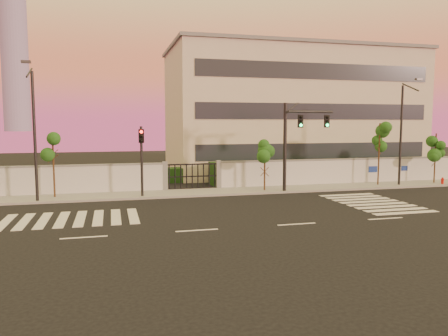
# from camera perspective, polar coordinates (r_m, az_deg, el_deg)

# --- Properties ---
(ground) EXTENTS (120.00, 120.00, 0.00)m
(ground) POSITION_cam_1_polar(r_m,az_deg,el_deg) (21.94, 9.47, -7.26)
(ground) COLOR black
(ground) RESTS_ON ground
(sidewalk) EXTENTS (60.00, 3.00, 0.15)m
(sidewalk) POSITION_cam_1_polar(r_m,az_deg,el_deg) (31.62, 1.70, -3.01)
(sidewalk) COLOR gray
(sidewalk) RESTS_ON ground
(perimeter_wall) EXTENTS (60.00, 0.36, 2.20)m
(perimeter_wall) POSITION_cam_1_polar(r_m,az_deg,el_deg) (32.95, 1.15, -0.91)
(perimeter_wall) COLOR silver
(perimeter_wall) RESTS_ON ground
(hedge_row) EXTENTS (41.00, 4.25, 1.80)m
(hedge_row) POSITION_cam_1_polar(r_m,az_deg,el_deg) (35.88, 1.60, -0.76)
(hedge_row) COLOR black
(hedge_row) RESTS_ON ground
(institutional_building) EXTENTS (24.40, 12.40, 12.25)m
(institutional_building) POSITION_cam_1_polar(r_m,az_deg,el_deg) (45.14, 8.68, 7.32)
(institutional_building) COLOR beige
(institutional_building) RESTS_ON ground
(distant_skyscraper) EXTENTS (16.00, 16.00, 118.00)m
(distant_skyscraper) POSITION_cam_1_polar(r_m,az_deg,el_deg) (310.02, -25.80, 15.88)
(distant_skyscraper) COLOR gray
(distant_skyscraper) RESTS_ON ground
(road_markings) EXTENTS (57.00, 7.62, 0.02)m
(road_markings) POSITION_cam_1_polar(r_m,az_deg,el_deg) (24.83, 2.56, -5.62)
(road_markings) COLOR silver
(road_markings) RESTS_ON ground
(street_tree_c) EXTENTS (1.42, 1.13, 4.26)m
(street_tree_c) POSITION_cam_1_polar(r_m,az_deg,el_deg) (30.39, -21.39, 2.03)
(street_tree_c) COLOR #382314
(street_tree_c) RESTS_ON ground
(street_tree_d) EXTENTS (1.43, 1.14, 3.66)m
(street_tree_d) POSITION_cam_1_polar(r_m,az_deg,el_deg) (31.45, 5.38, 1.73)
(street_tree_d) COLOR #382314
(street_tree_d) RESTS_ON ground
(street_tree_e) EXTENTS (1.37, 1.09, 4.97)m
(street_tree_e) POSITION_cam_1_polar(r_m,az_deg,el_deg) (36.14, 19.65, 3.45)
(street_tree_e) COLOR #382314
(street_tree_e) RESTS_ON ground
(street_tree_f) EXTENTS (1.35, 1.08, 4.15)m
(street_tree_f) POSITION_cam_1_polar(r_m,az_deg,el_deg) (39.20, 25.92, 2.49)
(street_tree_f) COLOR #382314
(street_tree_f) RESTS_ON ground
(traffic_signal_main) EXTENTS (4.01, 0.99, 6.39)m
(traffic_signal_main) POSITION_cam_1_polar(r_m,az_deg,el_deg) (31.49, 9.35, 4.12)
(traffic_signal_main) COLOR black
(traffic_signal_main) RESTS_ON ground
(traffic_signal_secondary) EXTENTS (0.37, 0.35, 4.75)m
(traffic_signal_secondary) POSITION_cam_1_polar(r_m,az_deg,el_deg) (29.18, -10.72, 1.96)
(traffic_signal_secondary) COLOR black
(traffic_signal_secondary) RESTS_ON ground
(streetlight_west) EXTENTS (0.51, 2.04, 8.49)m
(streetlight_west) POSITION_cam_1_polar(r_m,az_deg,el_deg) (29.11, -23.58, 4.66)
(streetlight_west) COLOR black
(streetlight_west) RESTS_ON ground
(streetlight_east) EXTENTS (0.49, 1.98, 8.22)m
(streetlight_east) POSITION_cam_1_polar(r_m,az_deg,el_deg) (36.58, 22.28, 4.62)
(streetlight_east) COLOR black
(streetlight_east) RESTS_ON ground
(fire_hydrant) EXTENTS (0.27, 0.25, 0.68)m
(fire_hydrant) POSITION_cam_1_polar(r_m,az_deg,el_deg) (38.82, 26.63, -1.59)
(fire_hydrant) COLOR red
(fire_hydrant) RESTS_ON ground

